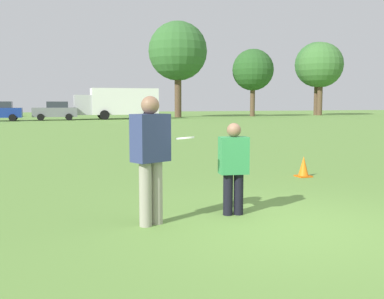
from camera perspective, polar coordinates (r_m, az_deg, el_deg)
name	(u,v)px	position (r m, az deg, el deg)	size (l,w,h in m)	color
ground_plane	(290,227)	(6.44, 12.33, -9.65)	(157.48, 157.48, 0.00)	#608C3D
player_thrower	(151,153)	(6.26, -5.28, -0.46)	(0.58, 0.47, 1.81)	gray
player_defender	(234,164)	(6.87, 5.30, -1.86)	(0.47, 0.32, 1.41)	black
frisbee	(185,138)	(6.42, -0.89, 1.48)	(0.27, 0.27, 0.07)	white
traffic_cone	(304,167)	(10.75, 13.98, -2.17)	(0.32, 0.32, 0.48)	#D8590C
parked_car_mid_right	(55,111)	(46.01, -16.97, 4.73)	(4.27, 2.35, 1.82)	slate
box_truck	(118,102)	(47.52, -9.34, 5.94)	(8.59, 3.24, 3.18)	white
tree_east_oak	(178,51)	(53.38, -1.81, 12.35)	(6.83, 6.83, 11.11)	brown
tree_far_east_pine	(253,70)	(56.95, 7.75, 9.96)	(5.12, 5.12, 8.33)	brown
tree_far_west_pine	(321,65)	(63.65, 16.03, 10.25)	(6.00, 6.00, 9.75)	brown
tree_horizon_center	(317,65)	(64.82, 15.65, 10.30)	(6.13, 6.13, 9.96)	brown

